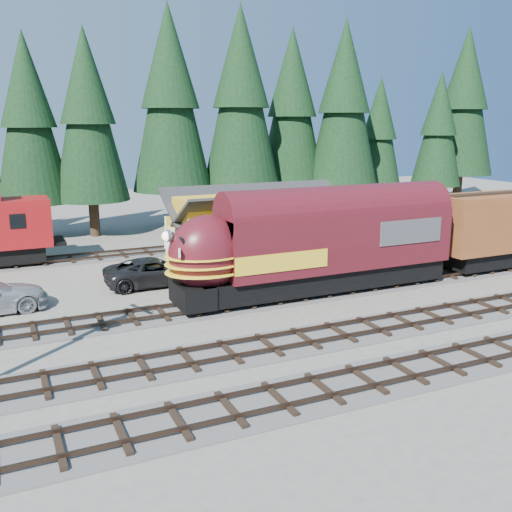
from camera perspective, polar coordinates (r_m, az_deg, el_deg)
name	(u,v)px	position (r m, az deg, el deg)	size (l,w,h in m)	color
ground	(359,315)	(29.09, 10.29, -5.78)	(120.00, 120.00, 0.00)	#6B665B
track_siding	(454,273)	(38.22, 19.23, -1.64)	(68.00, 3.20, 0.33)	#4C4947
track_spur	(95,257)	(41.92, -15.83, -0.14)	(32.00, 3.20, 0.33)	#4C4947
depot	(268,223)	(37.17, 1.21, 3.28)	(12.80, 7.00, 5.30)	gold
conifer_backdrop	(256,108)	(51.91, -0.04, 14.54)	(79.96, 23.04, 17.32)	black
locomotive	(309,248)	(31.29, 5.33, 0.76)	(16.78, 3.33, 4.56)	black
pickup_truck_a	(155,272)	(34.04, -10.07, -1.55)	(2.71, 5.87, 1.63)	black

